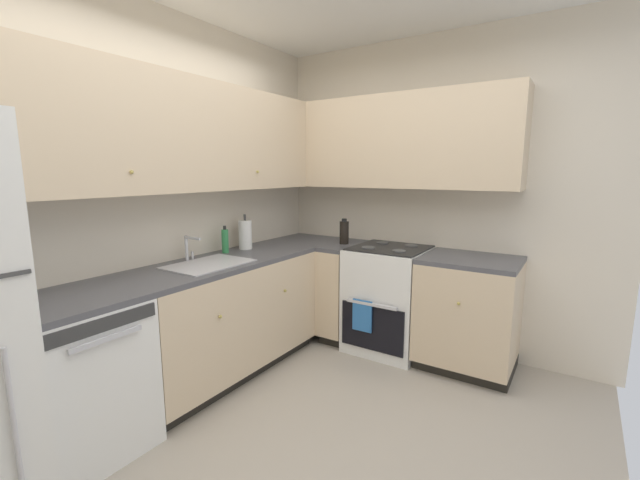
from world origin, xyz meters
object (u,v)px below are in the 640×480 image
object	(u,v)px
soap_bottle	(225,241)
oil_bottle	(344,232)
oven_range	(389,298)
paper_towel_roll	(245,235)
dishwasher	(79,379)

from	to	relation	value
soap_bottle	oil_bottle	world-z (taller)	oil_bottle
oven_range	oil_bottle	distance (m)	0.70
oven_range	paper_towel_roll	bearing A→B (deg)	123.72
oven_range	paper_towel_roll	xyz separation A→B (m)	(-0.68, 1.02, 0.56)
dishwasher	oil_bottle	distance (m)	2.26
oven_range	paper_towel_roll	size ratio (longest dim) A/B	3.43
dishwasher	soap_bottle	xyz separation A→B (m)	(1.27, 0.18, 0.56)
paper_towel_roll	oil_bottle	world-z (taller)	paper_towel_roll
dishwasher	oven_range	bearing A→B (deg)	-21.64
oil_bottle	paper_towel_roll	bearing A→B (deg)	138.79
dishwasher	oil_bottle	xyz separation A→B (m)	(2.15, -0.42, 0.57)
oven_range	oil_bottle	world-z (taller)	oil_bottle
dishwasher	soap_bottle	world-z (taller)	soap_bottle
soap_bottle	oven_range	bearing A→B (deg)	-49.36
oven_range	oil_bottle	xyz separation A→B (m)	(-0.02, 0.44, 0.54)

